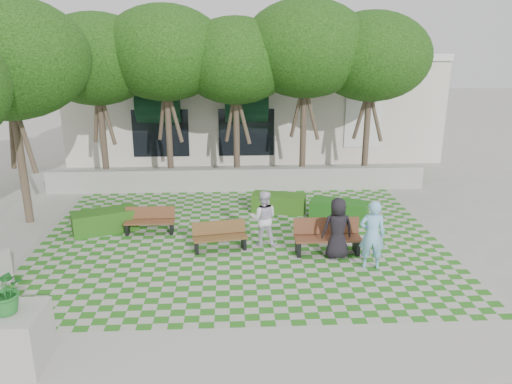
{
  "coord_description": "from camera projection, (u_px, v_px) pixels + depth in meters",
  "views": [
    {
      "loc": [
        -0.25,
        -12.98,
        5.98
      ],
      "look_at": [
        0.5,
        1.5,
        1.4
      ],
      "focal_mm": 35.0,
      "sensor_mm": 36.0,
      "label": 1
    }
  ],
  "objects": [
    {
      "name": "bench_mid",
      "position": [
        220.0,
        237.0,
        14.45
      ],
      "size": [
        1.62,
        0.78,
        0.82
      ],
      "rotation": [
        0.0,
        0.0,
        0.17
      ],
      "color": "brown",
      "rests_on": "ground"
    },
    {
      "name": "retaining_wall",
      "position": [
        237.0,
        180.0,
        19.94
      ],
      "size": [
        15.0,
        0.36,
        0.9
      ],
      "primitive_type": "cube",
      "color": "#9E9B93",
      "rests_on": "ground"
    },
    {
      "name": "hedge_midright",
      "position": [
        279.0,
        203.0,
        17.56
      ],
      "size": [
        1.97,
        1.18,
        0.65
      ],
      "primitive_type": "cube",
      "rotation": [
        0.0,
        0.0,
        -0.25
      ],
      "color": "#255015",
      "rests_on": "ground"
    },
    {
      "name": "planter_front",
      "position": [
        12.0,
        327.0,
        9.22
      ],
      "size": [
        1.15,
        1.15,
        2.01
      ],
      "rotation": [
        0.0,
        0.0,
        -0.01
      ],
      "color": "#9E9B93",
      "rests_on": "ground"
    },
    {
      "name": "lawn",
      "position": [
        240.0,
        241.0,
        15.13
      ],
      "size": [
        12.0,
        12.0,
        0.0
      ],
      "primitive_type": "plane",
      "color": "#2B721E",
      "rests_on": "ground"
    },
    {
      "name": "ground",
      "position": [
        241.0,
        255.0,
        14.18
      ],
      "size": [
        90.0,
        90.0,
        0.0
      ],
      "primitive_type": "plane",
      "color": "gray",
      "rests_on": "ground"
    },
    {
      "name": "person_dark",
      "position": [
        337.0,
        228.0,
        13.78
      ],
      "size": [
        0.89,
        0.62,
        1.74
      ],
      "primitive_type": "imported",
      "rotation": [
        0.0,
        0.0,
        3.22
      ],
      "color": "black",
      "rests_on": "ground"
    },
    {
      "name": "sidewalk_south",
      "position": [
        247.0,
        356.0,
        9.7
      ],
      "size": [
        16.0,
        2.0,
        0.01
      ],
      "primitive_type": "cube",
      "color": "#9E9B93",
      "rests_on": "ground"
    },
    {
      "name": "tree_row",
      "position": [
        185.0,
        58.0,
        18.19
      ],
      "size": [
        17.7,
        13.4,
        7.41
      ],
      "color": "#47382B",
      "rests_on": "ground"
    },
    {
      "name": "person_blue",
      "position": [
        372.0,
        235.0,
        13.14
      ],
      "size": [
        0.75,
        0.56,
        1.89
      ],
      "primitive_type": "imported",
      "rotation": [
        0.0,
        0.0,
        2.98
      ],
      "color": "#7DBDE4",
      "rests_on": "ground"
    },
    {
      "name": "bench_east",
      "position": [
        327.0,
        237.0,
        14.2
      ],
      "size": [
        1.89,
        0.64,
        0.99
      ],
      "rotation": [
        0.0,
        0.0,
        0.01
      ],
      "color": "#552F1D",
      "rests_on": "ground"
    },
    {
      "name": "person_white",
      "position": [
        263.0,
        218.0,
        14.64
      ],
      "size": [
        0.89,
        0.73,
        1.67
      ],
      "primitive_type": "imported",
      "rotation": [
        0.0,
        0.0,
        3.01
      ],
      "color": "silver",
      "rests_on": "ground"
    },
    {
      "name": "hedge_west",
      "position": [
        105.0,
        221.0,
        15.78
      ],
      "size": [
        2.13,
        1.48,
        0.69
      ],
      "primitive_type": "cube",
      "rotation": [
        0.0,
        0.0,
        0.39
      ],
      "color": "#1F4D14",
      "rests_on": "ground"
    },
    {
      "name": "bench_west",
      "position": [
        150.0,
        221.0,
        15.67
      ],
      "size": [
        1.55,
        0.52,
        0.81
      ],
      "rotation": [
        0.0,
        0.0,
        0.0
      ],
      "color": "brown",
      "rests_on": "ground"
    },
    {
      "name": "hedge_east",
      "position": [
        339.0,
        210.0,
        16.8
      ],
      "size": [
        2.04,
        1.43,
        0.66
      ],
      "primitive_type": "cube",
      "rotation": [
        0.0,
        0.0,
        -0.4
      ],
      "color": "#184D14",
      "rests_on": "ground"
    },
    {
      "name": "building",
      "position": [
        252.0,
        102.0,
        26.87
      ],
      "size": [
        18.0,
        8.92,
        5.15
      ],
      "color": "beige",
      "rests_on": "ground"
    }
  ]
}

